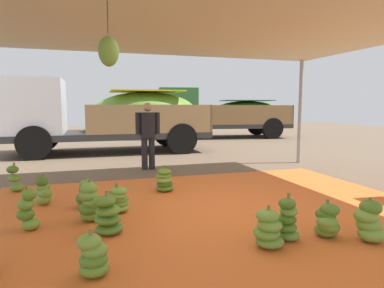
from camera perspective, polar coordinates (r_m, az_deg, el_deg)
ground_plane at (r=7.94m, az=-4.30°, el=-4.88°), size 40.00×40.00×0.00m
tarp_orange at (r=5.14m, az=3.40°, el=-11.12°), size 6.67×4.96×0.01m
tent_canopy at (r=4.97m, az=3.92°, el=20.45°), size 8.00×7.00×2.84m
banana_bunch_0 at (r=3.89m, az=12.83°, el=-14.05°), size 0.44×0.44×0.47m
banana_bunch_1 at (r=5.42m, az=-17.54°, el=-8.14°), size 0.38×0.39×0.47m
banana_bunch_2 at (r=4.12m, az=15.93°, el=-12.38°), size 0.33×0.33×0.56m
banana_bunch_3 at (r=4.45m, az=27.86°, el=-11.59°), size 0.43×0.44×0.51m
banana_bunch_4 at (r=6.16m, az=-4.71°, el=-6.21°), size 0.44×0.45×0.48m
banana_bunch_5 at (r=4.74m, az=-26.08°, el=-10.15°), size 0.36×0.32×0.57m
banana_bunch_6 at (r=5.81m, az=-23.88°, el=-7.33°), size 0.29×0.31×0.50m
banana_bunch_7 at (r=4.77m, az=-16.91°, el=-9.60°), size 0.39×0.41×0.57m
banana_bunch_8 at (r=3.36m, az=-16.44°, el=-17.79°), size 0.36×0.36×0.44m
banana_bunch_9 at (r=6.93m, az=-27.86°, el=-5.35°), size 0.33×0.33×0.53m
banana_bunch_11 at (r=4.36m, az=21.96°, el=-12.08°), size 0.37×0.39×0.46m
banana_bunch_12 at (r=4.27m, az=-14.13°, el=-11.80°), size 0.45×0.45×0.54m
banana_bunch_13 at (r=5.11m, az=-12.48°, el=-9.31°), size 0.42×0.42×0.42m
cargo_truck_main at (r=11.69m, az=-14.40°, el=4.85°), size 6.54×2.58×2.40m
cargo_truck_far at (r=16.82m, az=4.46°, el=5.26°), size 6.68×3.38×2.40m
worker_0 at (r=8.30m, az=-7.50°, el=2.26°), size 0.60×0.37×1.64m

